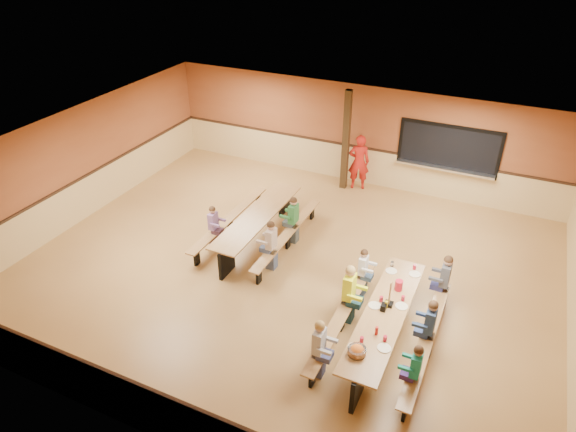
% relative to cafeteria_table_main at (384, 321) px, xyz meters
% --- Properties ---
extents(ground, '(12.00, 12.00, 0.00)m').
position_rel_cafeteria_table_main_xyz_m(ground, '(-2.67, 1.41, -0.53)').
color(ground, olive).
rests_on(ground, ground).
extents(room_envelope, '(12.04, 10.04, 3.02)m').
position_rel_cafeteria_table_main_xyz_m(room_envelope, '(-2.67, 1.41, 0.16)').
color(room_envelope, brown).
rests_on(room_envelope, ground).
extents(kitchen_pass_through, '(2.78, 0.28, 1.38)m').
position_rel_cafeteria_table_main_xyz_m(kitchen_pass_through, '(-0.07, 6.37, 0.96)').
color(kitchen_pass_through, black).
rests_on(kitchen_pass_through, ground).
extents(structural_post, '(0.18, 0.18, 3.00)m').
position_rel_cafeteria_table_main_xyz_m(structural_post, '(-2.87, 5.81, 0.97)').
color(structural_post, black).
rests_on(structural_post, ground).
extents(cafeteria_table_main, '(1.91, 3.70, 0.74)m').
position_rel_cafeteria_table_main_xyz_m(cafeteria_table_main, '(0.00, 0.00, 0.00)').
color(cafeteria_table_main, olive).
rests_on(cafeteria_table_main, ground).
extents(cafeteria_table_second, '(1.91, 3.70, 0.74)m').
position_rel_cafeteria_table_main_xyz_m(cafeteria_table_second, '(-3.85, 2.16, 0.00)').
color(cafeteria_table_second, olive).
rests_on(cafeteria_table_second, ground).
extents(seated_child_white_left, '(0.38, 0.31, 1.22)m').
position_rel_cafeteria_table_main_xyz_m(seated_child_white_left, '(-0.83, -1.27, 0.09)').
color(seated_child_white_left, '#BBBCC1').
rests_on(seated_child_white_left, ground).
extents(seated_adult_yellow, '(0.42, 0.35, 1.32)m').
position_rel_cafeteria_table_main_xyz_m(seated_adult_yellow, '(-0.83, 0.32, 0.13)').
color(seated_adult_yellow, '#EFFF1F').
rests_on(seated_adult_yellow, ground).
extents(seated_child_grey_left, '(0.34, 0.27, 1.14)m').
position_rel_cafeteria_table_main_xyz_m(seated_child_grey_left, '(-0.83, 1.23, 0.04)').
color(seated_child_grey_left, white).
rests_on(seated_child_grey_left, ground).
extents(seated_child_teal_right, '(0.35, 0.29, 1.17)m').
position_rel_cafeteria_table_main_xyz_m(seated_child_teal_right, '(0.83, -1.07, 0.06)').
color(seated_child_teal_right, teal).
rests_on(seated_child_teal_right, ground).
extents(seated_child_navy_right, '(0.38, 0.31, 1.24)m').
position_rel_cafeteria_table_main_xyz_m(seated_child_navy_right, '(0.83, 0.06, 0.09)').
color(seated_child_navy_right, navy).
rests_on(seated_child_navy_right, ground).
extents(seated_child_char_right, '(0.39, 0.32, 1.26)m').
position_rel_cafeteria_table_main_xyz_m(seated_child_char_right, '(0.83, 1.55, 0.10)').
color(seated_child_char_right, '#474950').
rests_on(seated_child_char_right, ground).
extents(seated_child_purple_sec, '(0.34, 0.28, 1.15)m').
position_rel_cafeteria_table_main_xyz_m(seated_child_purple_sec, '(-4.67, 1.41, 0.05)').
color(seated_child_purple_sec, slate).
rests_on(seated_child_purple_sec, ground).
extents(seated_child_green_sec, '(0.38, 0.31, 1.24)m').
position_rel_cafeteria_table_main_xyz_m(seated_child_green_sec, '(-3.02, 2.48, 0.09)').
color(seated_child_green_sec, '#2C6E35').
rests_on(seated_child_green_sec, ground).
extents(seated_child_tan_sec, '(0.38, 0.31, 1.23)m').
position_rel_cafeteria_table_main_xyz_m(seated_child_tan_sec, '(-3.02, 1.25, 0.09)').
color(seated_child_tan_sec, '#C1AA99').
rests_on(seated_child_tan_sec, ground).
extents(standing_woman, '(0.72, 0.59, 1.69)m').
position_rel_cafeteria_table_main_xyz_m(standing_woman, '(-2.49, 5.96, 0.32)').
color(standing_woman, red).
rests_on(standing_woman, ground).
extents(punch_pitcher, '(0.16, 0.16, 0.22)m').
position_rel_cafeteria_table_main_xyz_m(punch_pitcher, '(0.05, 0.77, 0.32)').
color(punch_pitcher, red).
rests_on(punch_pitcher, cafeteria_table_main).
extents(chip_bowl, '(0.32, 0.32, 0.15)m').
position_rel_cafeteria_table_main_xyz_m(chip_bowl, '(-0.15, -1.22, 0.29)').
color(chip_bowl, orange).
rests_on(chip_bowl, cafeteria_table_main).
extents(napkin_dispenser, '(0.10, 0.14, 0.13)m').
position_rel_cafeteria_table_main_xyz_m(napkin_dispenser, '(-0.05, 0.06, 0.28)').
color(napkin_dispenser, black).
rests_on(napkin_dispenser, cafeteria_table_main).
extents(condiment_mustard, '(0.06, 0.06, 0.17)m').
position_rel_cafeteria_table_main_xyz_m(condiment_mustard, '(-0.02, 0.12, 0.30)').
color(condiment_mustard, yellow).
rests_on(condiment_mustard, cafeteria_table_main).
extents(condiment_ketchup, '(0.06, 0.06, 0.17)m').
position_rel_cafeteria_table_main_xyz_m(condiment_ketchup, '(0.01, -0.63, 0.30)').
color(condiment_ketchup, '#B2140F').
rests_on(condiment_ketchup, cafeteria_table_main).
extents(table_paddle, '(0.16, 0.16, 0.56)m').
position_rel_cafeteria_table_main_xyz_m(table_paddle, '(0.00, 0.23, 0.35)').
color(table_paddle, black).
rests_on(table_paddle, cafeteria_table_main).
extents(place_settings, '(0.65, 3.30, 0.11)m').
position_rel_cafeteria_table_main_xyz_m(place_settings, '(0.00, 0.00, 0.27)').
color(place_settings, beige).
rests_on(place_settings, cafeteria_table_main).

